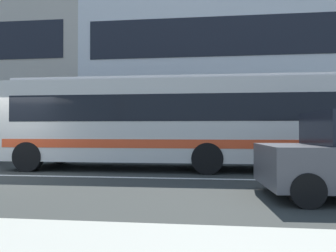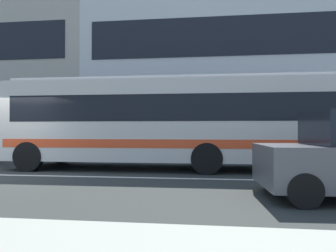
# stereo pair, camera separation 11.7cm
# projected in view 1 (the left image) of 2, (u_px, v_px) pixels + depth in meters

# --- Properties ---
(ground_plane) EXTENTS (160.00, 160.00, 0.00)m
(ground_plane) POSITION_uv_depth(u_px,v_px,m) (4.00, 175.00, 9.07)
(ground_plane) COLOR #30332F
(lane_centre_line) EXTENTS (60.00, 0.16, 0.01)m
(lane_centre_line) POSITION_uv_depth(u_px,v_px,m) (4.00, 175.00, 9.07)
(lane_centre_line) COLOR silver
(lane_centre_line) RESTS_ON ground_plane
(apartment_block_right) EXTENTS (21.09, 11.10, 12.42)m
(apartment_block_right) POSITION_uv_depth(u_px,v_px,m) (233.00, 70.00, 23.55)
(apartment_block_right) COLOR silver
(apartment_block_right) RESTS_ON ground_plane
(transit_bus) EXTENTS (12.42, 2.73, 3.19)m
(transit_bus) POSITION_uv_depth(u_px,v_px,m) (184.00, 120.00, 10.56)
(transit_bus) COLOR beige
(transit_bus) RESTS_ON ground_plane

